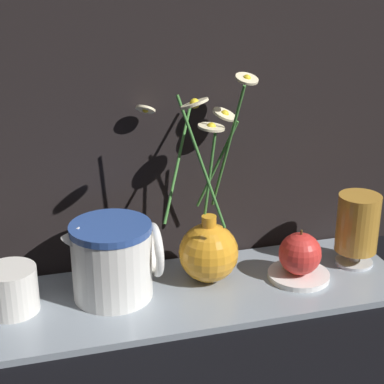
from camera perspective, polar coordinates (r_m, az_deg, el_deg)
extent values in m
plane|color=black|center=(1.13, -0.82, -9.34)|extent=(6.00, 6.00, 0.00)
cube|color=gray|center=(1.12, -0.82, -9.08)|extent=(0.79, 0.24, 0.01)
sphere|color=orange|center=(1.13, 1.49, -5.40)|extent=(0.11, 0.11, 0.11)
cylinder|color=orange|center=(1.11, 1.52, -2.88)|extent=(0.03, 0.03, 0.03)
cylinder|color=#3D7A33|center=(1.03, 0.93, 2.51)|extent=(0.07, 0.05, 0.22)
cylinder|color=beige|center=(0.96, 0.23, 7.88)|extent=(0.06, 0.06, 0.02)
sphere|color=yellow|center=(0.96, 0.23, 7.88)|extent=(0.02, 0.02, 0.02)
cylinder|color=#3D7A33|center=(1.10, 2.22, 2.40)|extent=(0.06, 0.05, 0.16)
cylinder|color=beige|center=(1.11, 2.91, 6.92)|extent=(0.06, 0.06, 0.02)
sphere|color=yellow|center=(1.11, 2.91, 6.92)|extent=(0.01, 0.01, 0.01)
cylinder|color=#3D7A33|center=(1.08, 3.18, 3.86)|extent=(0.03, 0.08, 0.23)
cylinder|color=beige|center=(1.08, 4.89, 10.01)|extent=(0.05, 0.05, 0.02)
sphere|color=yellow|center=(1.08, 4.89, 10.01)|extent=(0.01, 0.01, 0.01)
cylinder|color=#3D7A33|center=(1.08, 1.62, 1.74)|extent=(0.02, 0.01, 0.15)
cylinder|color=beige|center=(1.07, 1.73, 5.78)|extent=(0.06, 0.06, 0.01)
sphere|color=yellow|center=(1.07, 1.73, 5.78)|extent=(0.02, 0.02, 0.02)
cylinder|color=#3D7A33|center=(1.09, -1.28, 2.56)|extent=(0.08, 0.10, 0.18)
cylinder|color=beige|center=(1.09, -4.15, 7.34)|extent=(0.05, 0.04, 0.02)
sphere|color=yellow|center=(1.09, -4.15, 7.34)|extent=(0.01, 0.01, 0.01)
cylinder|color=silver|center=(1.09, -15.76, -8.35)|extent=(0.09, 0.09, 0.08)
cylinder|color=white|center=(1.09, -7.14, -6.08)|extent=(0.13, 0.13, 0.13)
cylinder|color=#2D4C93|center=(1.06, -7.29, -3.20)|extent=(0.14, 0.14, 0.01)
torus|color=white|center=(1.09, -3.31, -5.14)|extent=(0.01, 0.09, 0.09)
cone|color=white|center=(1.06, -10.34, -3.72)|extent=(0.05, 0.04, 0.04)
cylinder|color=silver|center=(1.25, 14.18, -6.04)|extent=(0.07, 0.07, 0.01)
cylinder|color=silver|center=(1.24, 14.24, -5.45)|extent=(0.02, 0.02, 0.02)
cylinder|color=#B77F2D|center=(1.21, 14.52, -2.69)|extent=(0.08, 0.08, 0.11)
cylinder|color=white|center=(1.18, 9.45, -7.30)|extent=(0.11, 0.11, 0.01)
sphere|color=red|center=(1.16, 9.58, -5.43)|extent=(0.08, 0.08, 0.08)
cylinder|color=#4C3819|center=(1.14, 9.71, -3.54)|extent=(0.00, 0.00, 0.01)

